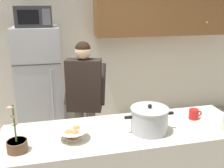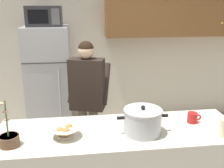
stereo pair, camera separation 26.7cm
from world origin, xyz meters
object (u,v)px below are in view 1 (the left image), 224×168
Objects in this scene: bread_bowl at (73,134)px; refrigerator at (40,84)px; cooking_pot at (149,120)px; person_near_pot at (84,93)px; microwave at (34,16)px; potted_orchid at (17,144)px; coffee_mug at (194,114)px.

refrigerator is at bearing 99.68° from bread_bowl.
bread_bowl is at bearing 179.28° from cooking_pot.
person_near_pot reaches higher than bread_bowl.
refrigerator is 2.16m from cooking_pot.
microwave reaches higher than potted_orchid.
refrigerator is 3.83× the size of cooking_pot.
bread_bowl is (-0.22, -0.97, -0.00)m from person_near_pot.
coffee_mug is (0.51, 0.13, -0.06)m from cooking_pot.
cooking_pot reaches higher than bread_bowl.
coffee_mug is 0.36× the size of potted_orchid.
potted_orchid reaches higher than cooking_pot.
person_near_pot is at bearing 77.25° from bread_bowl.
person_near_pot is (0.55, -0.94, 0.14)m from refrigerator.
potted_orchid is (-1.57, -0.21, 0.01)m from coffee_mug.
microwave is at bearing 87.31° from potted_orchid.
bread_bowl is 0.67× the size of potted_orchid.
microwave reaches higher than person_near_pot.
refrigerator is 4.55× the size of potted_orchid.
microwave is at bearing 117.15° from cooking_pot.
person_near_pot is at bearing -59.28° from microwave.
coffee_mug is (1.48, -1.78, 0.13)m from refrigerator.
microwave reaches higher than cooking_pot.
cooking_pot is 1.07m from potted_orchid.
potted_orchid is (-1.06, -0.07, -0.05)m from cooking_pot.
refrigerator reaches higher than cooking_pot.
coffee_mug is (0.93, -0.84, -0.01)m from person_near_pot.
microwave is 0.30× the size of person_near_pot.
potted_orchid is (-0.42, -0.08, 0.01)m from bread_bowl.
potted_orchid is (-0.64, -1.05, 0.00)m from person_near_pot.
microwave is 1.96× the size of bread_bowl.
person_near_pot is 3.62× the size of cooking_pot.
microwave is at bearing -89.93° from refrigerator.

